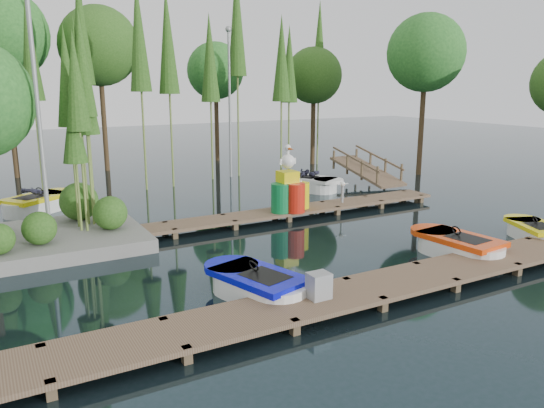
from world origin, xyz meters
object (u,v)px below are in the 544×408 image
boat_blue (257,286)px  boat_red (458,247)px  island (6,137)px  drum_cluster (289,192)px  boat_yellow_far (38,204)px  yellow_barrel (301,195)px  utility_cabinet (319,286)px

boat_blue → boat_red: size_ratio=1.04×
boat_blue → island: bearing=107.4°
island → drum_cluster: island is taller
boat_yellow_far → yellow_barrel: (8.07, -5.25, 0.45)m
utility_cabinet → drum_cluster: drum_cluster is taller
boat_red → utility_cabinet: boat_red is taller
boat_yellow_far → yellow_barrel: 9.64m
boat_blue → boat_yellow_far: 11.47m
boat_yellow_far → drum_cluster: size_ratio=1.36×
boat_red → yellow_barrel: 6.07m
island → yellow_barrel: size_ratio=7.37×
boat_blue → utility_cabinet: 1.53m
utility_cabinet → yellow_barrel: 8.05m
island → boat_yellow_far: (1.01, 4.46, -2.88)m
island → boat_blue: 8.35m
boat_red → boat_blue: bearing=172.7°
boat_blue → drum_cluster: (4.17, 5.56, 0.71)m
boat_red → boat_yellow_far: 14.60m
boat_blue → utility_cabinet: boat_blue is taller
island → utility_cabinet: 9.68m
boat_red → boat_yellow_far: boat_yellow_far is taller
boat_yellow_far → drum_cluster: 9.27m
island → boat_red: island is taller
island → boat_red: (10.43, -6.69, -2.91)m
boat_red → utility_cabinet: bearing=-174.0°
boat_yellow_far → island: bearing=-118.8°
boat_blue → drum_cluster: 6.99m
boat_yellow_far → yellow_barrel: bearing=-49.2°
island → boat_red: size_ratio=2.33×
utility_cabinet → yellow_barrel: yellow_barrel is taller
yellow_barrel → drum_cluster: bearing=-164.2°
boat_blue → yellow_barrel: bearing=34.2°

